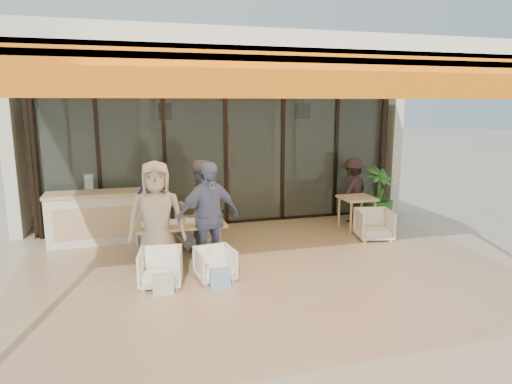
% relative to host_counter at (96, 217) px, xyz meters
% --- Properties ---
extents(ground, '(70.00, 70.00, 0.00)m').
position_rel_host_counter_xyz_m(ground, '(2.79, -2.30, -0.53)').
color(ground, '#C6B293').
rests_on(ground, ground).
extents(terrace_floor, '(8.00, 6.00, 0.01)m').
position_rel_host_counter_xyz_m(terrace_floor, '(2.79, -2.30, -0.53)').
color(terrace_floor, tan).
rests_on(terrace_floor, ground).
extents(terrace_structure, '(8.00, 6.00, 3.40)m').
position_rel_host_counter_xyz_m(terrace_structure, '(2.79, -2.56, 2.72)').
color(terrace_structure, silver).
rests_on(terrace_structure, ground).
extents(glass_storefront, '(8.08, 0.10, 3.20)m').
position_rel_host_counter_xyz_m(glass_storefront, '(2.79, 0.70, 1.07)').
color(glass_storefront, '#9EADA3').
rests_on(glass_storefront, ground).
extents(interior_block, '(9.05, 3.62, 3.52)m').
position_rel_host_counter_xyz_m(interior_block, '(2.80, 3.02, 1.70)').
color(interior_block, silver).
rests_on(interior_block, ground).
extents(host_counter, '(1.85, 0.65, 1.04)m').
position_rel_host_counter_xyz_m(host_counter, '(0.00, 0.00, 0.00)').
color(host_counter, silver).
rests_on(host_counter, ground).
extents(dining_table, '(1.50, 0.90, 0.93)m').
position_rel_host_counter_xyz_m(dining_table, '(1.46, -1.59, 0.16)').
color(dining_table, '#D9C384').
rests_on(dining_table, ground).
extents(chair_far_left, '(0.63, 0.60, 0.62)m').
position_rel_host_counter_xyz_m(chair_far_left, '(1.05, -0.64, -0.22)').
color(chair_far_left, white).
rests_on(chair_far_left, ground).
extents(chair_far_right, '(0.78, 0.75, 0.71)m').
position_rel_host_counter_xyz_m(chair_far_right, '(1.89, -0.64, -0.17)').
color(chair_far_right, white).
rests_on(chair_far_right, ground).
extents(chair_near_left, '(0.72, 0.69, 0.65)m').
position_rel_host_counter_xyz_m(chair_near_left, '(1.05, -2.54, -0.21)').
color(chair_near_left, white).
rests_on(chair_near_left, ground).
extents(chair_near_right, '(0.63, 0.60, 0.59)m').
position_rel_host_counter_xyz_m(chair_near_right, '(1.89, -2.54, -0.24)').
color(chair_near_right, white).
rests_on(chair_near_right, ground).
extents(diner_navy, '(0.67, 0.50, 1.65)m').
position_rel_host_counter_xyz_m(diner_navy, '(1.05, -1.14, 0.30)').
color(diner_navy, '#1B1D3B').
rests_on(diner_navy, ground).
extents(diner_grey, '(0.94, 0.78, 1.75)m').
position_rel_host_counter_xyz_m(diner_grey, '(1.89, -1.14, 0.34)').
color(diner_grey, slate).
rests_on(diner_grey, ground).
extents(diner_cream, '(0.95, 0.65, 1.87)m').
position_rel_host_counter_xyz_m(diner_cream, '(1.05, -2.04, 0.40)').
color(diner_cream, beige).
rests_on(diner_cream, ground).
extents(diner_periwinkle, '(1.14, 0.68, 1.83)m').
position_rel_host_counter_xyz_m(diner_periwinkle, '(1.89, -2.04, 0.38)').
color(diner_periwinkle, '#7688C5').
rests_on(diner_periwinkle, ground).
extents(tote_bag_cream, '(0.30, 0.10, 0.34)m').
position_rel_host_counter_xyz_m(tote_bag_cream, '(1.05, -2.94, -0.36)').
color(tote_bag_cream, silver).
rests_on(tote_bag_cream, ground).
extents(tote_bag_blue, '(0.30, 0.10, 0.34)m').
position_rel_host_counter_xyz_m(tote_bag_blue, '(1.89, -2.94, -0.36)').
color(tote_bag_blue, '#99BFD8').
rests_on(tote_bag_blue, ground).
extents(side_table, '(0.70, 0.70, 0.74)m').
position_rel_host_counter_xyz_m(side_table, '(5.42, -0.55, 0.11)').
color(side_table, '#D9C384').
rests_on(side_table, ground).
extents(side_chair, '(0.80, 0.77, 0.70)m').
position_rel_host_counter_xyz_m(side_chair, '(5.42, -1.30, -0.18)').
color(side_chair, white).
rests_on(side_chair, ground).
extents(standing_woman, '(1.13, 1.00, 1.52)m').
position_rel_host_counter_xyz_m(standing_woman, '(5.66, 0.09, 0.23)').
color(standing_woman, black).
rests_on(standing_woman, ground).
extents(potted_palm, '(0.96, 0.96, 1.31)m').
position_rel_host_counter_xyz_m(potted_palm, '(6.21, -0.09, 0.12)').
color(potted_palm, '#1E5919').
rests_on(potted_palm, ground).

